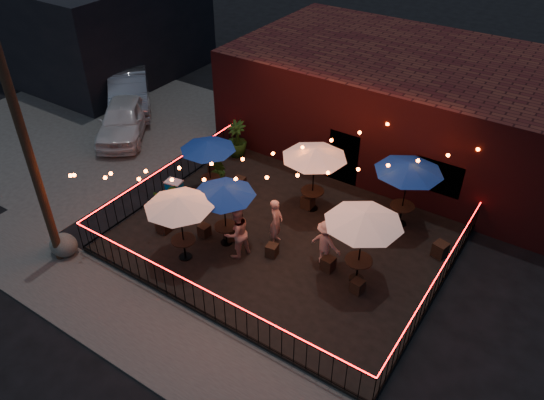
{
  "coord_description": "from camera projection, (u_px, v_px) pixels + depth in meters",
  "views": [
    {
      "loc": [
        7.09,
        -9.3,
        11.22
      ],
      "look_at": [
        -0.56,
        2.14,
        1.36
      ],
      "focal_mm": 35.0,
      "sensor_mm": 36.0,
      "label": 1
    }
  ],
  "objects": [
    {
      "name": "ground",
      "position": [
        248.0,
        277.0,
        16.02
      ],
      "size": [
        110.0,
        110.0,
        0.0
      ],
      "primitive_type": "plane",
      "color": "black",
      "rests_on": "ground"
    },
    {
      "name": "patio",
      "position": [
        284.0,
        240.0,
        17.33
      ],
      "size": [
        10.0,
        8.0,
        0.15
      ],
      "primitive_type": "cube",
      "color": "black",
      "rests_on": "ground"
    },
    {
      "name": "sidewalk",
      "position": [
        175.0,
        348.0,
        13.81
      ],
      "size": [
        18.0,
        2.5,
        0.05
      ],
      "primitive_type": "cube",
      "color": "#433F3D",
      "rests_on": "ground"
    },
    {
      "name": "parking_lot",
      "position": [
        86.0,
        123.0,
        24.14
      ],
      "size": [
        11.0,
        12.0,
        0.02
      ],
      "primitive_type": "cube",
      "color": "#433F3D",
      "rests_on": "ground"
    },
    {
      "name": "brick_building",
      "position": [
        413.0,
        105.0,
        21.16
      ],
      "size": [
        14.0,
        8.0,
        4.0
      ],
      "color": "#3C1011",
      "rests_on": "ground"
    },
    {
      "name": "background_building",
      "position": [
        76.0,
        18.0,
        28.79
      ],
      "size": [
        12.0,
        9.0,
        5.0
      ],
      "primitive_type": "cube",
      "color": "black",
      "rests_on": "ground"
    },
    {
      "name": "utility_pole",
      "position": [
        27.0,
        148.0,
        14.38
      ],
      "size": [
        0.26,
        0.26,
        8.0
      ],
      "primitive_type": "cylinder",
      "color": "#342315",
      "rests_on": "ground"
    },
    {
      "name": "fence_front",
      "position": [
        204.0,
        302.0,
        14.28
      ],
      "size": [
        10.0,
        0.04,
        1.04
      ],
      "color": "black",
      "rests_on": "patio"
    },
    {
      "name": "fence_left",
      "position": [
        168.0,
        178.0,
        19.25
      ],
      "size": [
        0.04,
        8.0,
        1.04
      ],
      "rotation": [
        0.0,
        0.0,
        1.57
      ],
      "color": "black",
      "rests_on": "patio"
    },
    {
      "name": "fence_right",
      "position": [
        435.0,
        287.0,
        14.73
      ],
      "size": [
        0.04,
        8.0,
        1.04
      ],
      "rotation": [
        0.0,
        0.0,
        1.57
      ],
      "color": "black",
      "rests_on": "patio"
    },
    {
      "name": "festoon_lights",
      "position": [
        252.0,
        171.0,
        16.16
      ],
      "size": [
        10.02,
        8.72,
        1.32
      ],
      "color": "#FF480D",
      "rests_on": "ground"
    },
    {
      "name": "cafe_table_0",
      "position": [
        179.0,
        203.0,
        15.31
      ],
      "size": [
        2.51,
        2.51,
        2.29
      ],
      "rotation": [
        0.0,
        0.0,
        -0.24
      ],
      "color": "black",
      "rests_on": "patio"
    },
    {
      "name": "cafe_table_1",
      "position": [
        208.0,
        146.0,
        18.21
      ],
      "size": [
        2.47,
        2.47,
        2.16
      ],
      "rotation": [
        0.0,
        0.0,
        -0.32
      ],
      "color": "black",
      "rests_on": "patio"
    },
    {
      "name": "cafe_table_2",
      "position": [
        223.0,
        191.0,
        15.92
      ],
      "size": [
        2.35,
        2.35,
        2.2
      ],
      "rotation": [
        0.0,
        0.0,
        -0.2
      ],
      "color": "black",
      "rests_on": "patio"
    },
    {
      "name": "cafe_table_3",
      "position": [
        315.0,
        154.0,
        17.31
      ],
      "size": [
        2.65,
        2.65,
        2.43
      ],
      "rotation": [
        0.0,
        0.0,
        0.23
      ],
      "color": "black",
      "rests_on": "patio"
    },
    {
      "name": "cafe_table_4",
      "position": [
        364.0,
        219.0,
        14.42
      ],
      "size": [
        2.65,
        2.65,
        2.47
      ],
      "rotation": [
        0.0,
        0.0,
        0.21
      ],
      "color": "black",
      "rests_on": "patio"
    },
    {
      "name": "cafe_table_5",
      "position": [
        409.0,
        168.0,
        16.6
      ],
      "size": [
        2.55,
        2.55,
        2.43
      ],
      "rotation": [
        0.0,
        0.0,
        0.17
      ],
      "color": "black",
      "rests_on": "patio"
    },
    {
      "name": "bistro_chair_0",
      "position": [
        164.0,
        224.0,
        17.45
      ],
      "size": [
        0.44,
        0.44,
        0.51
      ],
      "primitive_type": "cube",
      "rotation": [
        0.0,
        0.0,
        -0.01
      ],
      "color": "black",
      "rests_on": "patio"
    },
    {
      "name": "bistro_chair_1",
      "position": [
        204.0,
        230.0,
        17.28
      ],
      "size": [
        0.36,
        0.36,
        0.4
      ],
      "primitive_type": "cube",
      "rotation": [
        0.0,
        0.0,
        3.07
      ],
      "color": "black",
      "rests_on": "patio"
    },
    {
      "name": "bistro_chair_2",
      "position": [
        213.0,
        168.0,
        20.41
      ],
      "size": [
        0.44,
        0.44,
        0.41
      ],
      "primitive_type": "cube",
      "rotation": [
        0.0,
        0.0,
        0.34
      ],
      "color": "black",
      "rests_on": "patio"
    },
    {
      "name": "bistro_chair_3",
      "position": [
        239.0,
        183.0,
        19.47
      ],
      "size": [
        0.43,
        0.43,
        0.46
      ],
      "primitive_type": "cube",
      "rotation": [
        0.0,
        0.0,
        3.24
      ],
      "color": "black",
      "rests_on": "patio"
    },
    {
      "name": "bistro_chair_4",
      "position": [
        230.0,
        234.0,
        17.1
      ],
      "size": [
        0.47,
        0.47,
        0.42
      ],
      "primitive_type": "cube",
      "rotation": [
        0.0,
        0.0,
        -0.4
      ],
      "color": "black",
      "rests_on": "patio"
    },
    {
      "name": "bistro_chair_5",
      "position": [
        272.0,
        250.0,
        16.48
      ],
      "size": [
        0.39,
        0.39,
        0.4
      ],
      "primitive_type": "cube",
      "rotation": [
        0.0,
        0.0,
        3.3
      ],
      "color": "black",
      "rests_on": "patio"
    },
    {
      "name": "bistro_chair_6",
      "position": [
        308.0,
        202.0,
        18.53
      ],
      "size": [
        0.39,
        0.39,
        0.47
      ],
      "primitive_type": "cube",
      "rotation": [
        0.0,
        0.0,
        0.0
      ],
      "color": "black",
      "rests_on": "patio"
    },
    {
      "name": "bistro_chair_7",
      "position": [
        356.0,
        211.0,
        18.12
      ],
      "size": [
        0.44,
        0.44,
        0.45
      ],
      "primitive_type": "cube",
      "rotation": [
        0.0,
        0.0,
        2.98
      ],
      "color": "black",
      "rests_on": "patio"
    },
    {
      "name": "bistro_chair_8",
      "position": [
        328.0,
        264.0,
        15.96
      ],
      "size": [
        0.39,
        0.39,
        0.43
      ],
      "primitive_type": "cube",
      "rotation": [
        0.0,
        0.0,
        -0.08
      ],
      "color": "black",
      "rests_on": "patio"
    },
    {
      "name": "bistro_chair_9",
      "position": [
        357.0,
        286.0,
        15.2
      ],
      "size": [
        0.39,
        0.39,
        0.4
      ],
      "primitive_type": "cube",
      "rotation": [
        0.0,
        0.0,
        2.98
      ],
      "color": "black",
      "rests_on": "patio"
    },
    {
      "name": "bistro_chair_10",
      "position": [
        391.0,
        223.0,
        17.58
      ],
      "size": [
        0.44,
        0.44,
        0.42
      ],
      "primitive_type": "cube",
      "rotation": [
        0.0,
        0.0,
        -0.29
      ],
      "color": "black",
      "rests_on": "patio"
    },
    {
      "name": "bistro_chair_11",
      "position": [
        440.0,
        249.0,
        16.46
      ],
      "size": [
        0.48,
        0.48,
        0.47
      ],
      "primitive_type": "cube",
      "rotation": [
        0.0,
        0.0,
        2.9
      ],
      "color": "black",
      "rests_on": "patio"
    },
    {
      "name": "patron_a",
      "position": [
        276.0,
        222.0,
        16.65
      ],
      "size": [
        0.57,
        0.69,
        1.63
      ],
      "primitive_type": "imported",
      "rotation": [
        0.0,
        0.0,
        1.91
      ],
      "color": "tan",
      "rests_on": "patio"
    },
    {
      "name": "patron_b",
      "position": [
        237.0,
        232.0,
        16.11
      ],
      "size": [
        0.89,
        1.02,
        1.78
      ],
      "primitive_type": "imported",
      "rotation": [
        0.0,
        0.0,
        -1.86
      ],
      "color": "#CBAC8B",
      "rests_on": "patio"
    },
    {
      "name": "patron_c",
      "position": [
        326.0,
        243.0,
        15.89
      ],
      "size": [
        1.03,
        0.63,
        1.54
      ],
      "primitive_type": "imported",
      "rotation": [
        0.0,
        0.0,
        3.08
      ],
      "color": "tan",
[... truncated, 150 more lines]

